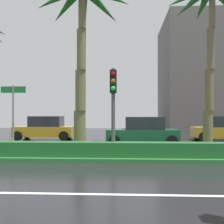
% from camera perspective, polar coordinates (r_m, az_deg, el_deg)
% --- Properties ---
extents(ground_plane, '(90.00, 42.00, 0.10)m').
position_cam_1_polar(ground_plane, '(14.31, -16.74, -8.25)').
color(ground_plane, black).
extents(median_strip, '(85.50, 4.00, 0.15)m').
position_cam_1_polar(median_strip, '(13.36, -18.19, -8.28)').
color(median_strip, '#2D6B33').
rests_on(median_strip, ground_plane).
extents(median_hedge, '(76.50, 0.70, 0.60)m').
position_cam_1_polar(median_hedge, '(12.03, -20.60, -7.37)').
color(median_hedge, '#1E6028').
rests_on(median_hedge, median_strip).
extents(palm_tree_centre, '(4.68, 4.47, 8.17)m').
position_cam_1_polar(palm_tree_centre, '(13.24, -6.52, 20.21)').
color(palm_tree_centre, brown).
rests_on(palm_tree_centre, median_strip).
extents(palm_tree_centre_right, '(4.42, 4.39, 8.21)m').
position_cam_1_polar(palm_tree_centre_right, '(14.01, 20.68, 20.44)').
color(palm_tree_centre_right, brown).
rests_on(palm_tree_centre_right, median_strip).
extents(traffic_signal_median_right, '(0.28, 0.43, 3.67)m').
position_cam_1_polar(traffic_signal_median_right, '(11.16, 0.26, 3.52)').
color(traffic_signal_median_right, '#4C4C47').
rests_on(traffic_signal_median_right, median_strip).
extents(street_name_sign, '(1.10, 0.08, 3.00)m').
position_cam_1_polar(street_name_sign, '(12.36, -20.41, 0.39)').
color(street_name_sign, slate).
rests_on(street_name_sign, median_strip).
extents(car_in_traffic_leading, '(4.30, 2.02, 1.72)m').
position_cam_1_polar(car_in_traffic_leading, '(20.24, -14.13, -3.40)').
color(car_in_traffic_leading, '#B28C1E').
rests_on(car_in_traffic_leading, ground_plane).
extents(car_in_traffic_second, '(4.30, 2.02, 1.72)m').
position_cam_1_polar(car_in_traffic_second, '(16.37, 6.59, -4.16)').
color(car_in_traffic_second, '#195133').
rests_on(car_in_traffic_second, ground_plane).
extents(car_in_traffic_third, '(4.30, 2.02, 1.72)m').
position_cam_1_polar(car_in_traffic_third, '(20.51, 22.95, -3.35)').
color(car_in_traffic_third, '#B28C1E').
rests_on(car_in_traffic_third, ground_plane).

